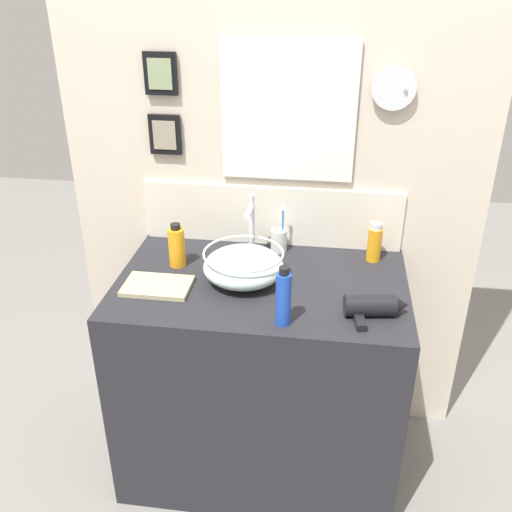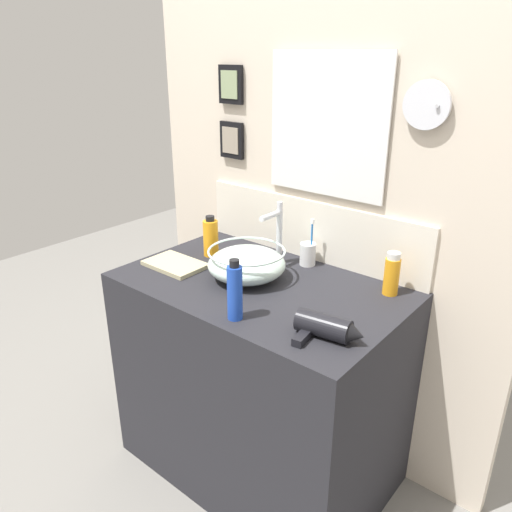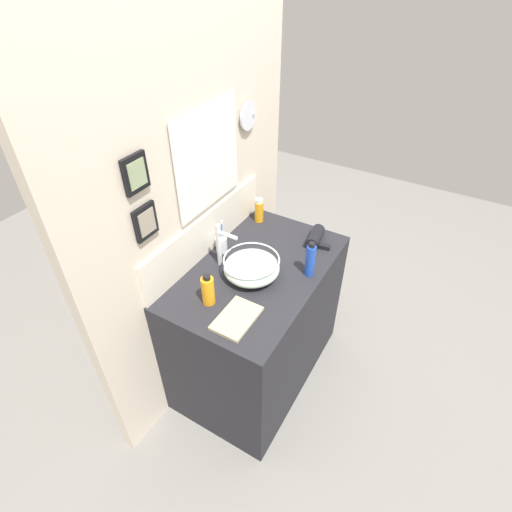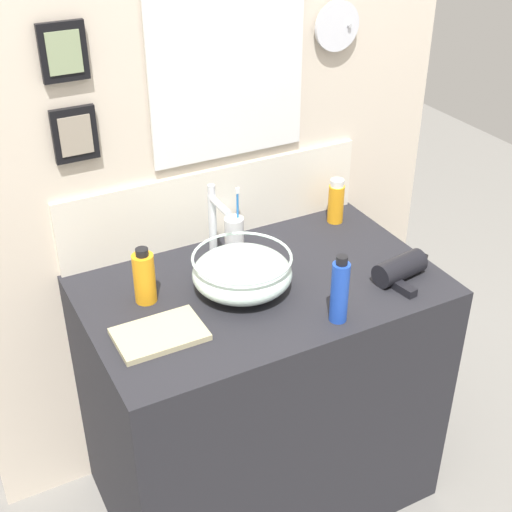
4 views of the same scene
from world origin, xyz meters
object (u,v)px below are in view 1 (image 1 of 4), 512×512
spray_bottle (283,298)px  toothbrush_cup (279,240)px  shampoo_bottle (177,246)px  glass_bowl_sink (243,266)px  faucet (251,223)px  soap_dispenser (375,243)px  hand_towel (157,286)px  hair_drier (374,306)px

spray_bottle → toothbrush_cup: bearing=97.4°
shampoo_bottle → glass_bowl_sink: bearing=-17.4°
faucet → toothbrush_cup: size_ratio=1.31×
soap_dispenser → hand_towel: soap_dispenser is taller
glass_bowl_sink → faucet: size_ratio=1.14×
faucet → hair_drier: (0.44, -0.34, -0.11)m
glass_bowl_sink → hair_drier: glass_bowl_sink is taller
hand_towel → hair_drier: bearing=-5.3°
glass_bowl_sink → shampoo_bottle: size_ratio=1.70×
hair_drier → shampoo_bottle: size_ratio=1.27×
glass_bowl_sink → soap_dispenser: (0.45, 0.22, 0.01)m
shampoo_bottle → soap_dispenser: bearing=11.2°
faucet → shampoo_bottle: (-0.26, -0.10, -0.07)m
glass_bowl_sink → toothbrush_cup: 0.27m
soap_dispenser → shampoo_bottle: shampoo_bottle is taller
hair_drier → toothbrush_cup: (-0.34, 0.40, 0.01)m
toothbrush_cup → shampoo_bottle: size_ratio=1.13×
shampoo_bottle → faucet: bearing=21.0°
hair_drier → hand_towel: bearing=174.7°
hand_towel → glass_bowl_sink: bearing=17.5°
faucet → spray_bottle: 0.45m
hair_drier → spray_bottle: 0.30m
toothbrush_cup → spray_bottle: size_ratio=0.95×
toothbrush_cup → soap_dispenser: bearing=-4.4°
toothbrush_cup → shampoo_bottle: bearing=-154.6°
hair_drier → toothbrush_cup: 0.53m
spray_bottle → hand_towel: (-0.44, 0.15, -0.08)m
glass_bowl_sink → hand_towel: 0.30m
hair_drier → shampoo_bottle: (-0.70, 0.24, 0.04)m
hair_drier → toothbrush_cup: size_ratio=1.12×
hair_drier → glass_bowl_sink: bearing=160.4°
shampoo_bottle → hand_towel: shampoo_bottle is taller
glass_bowl_sink → spray_bottle: 0.29m
shampoo_bottle → hand_towel: 0.18m
glass_bowl_sink → hair_drier: (0.44, -0.16, -0.03)m
faucet → glass_bowl_sink: bearing=-90.0°
faucet → soap_dispenser: size_ratio=1.63×
spray_bottle → shampoo_bottle: spray_bottle is taller
hair_drier → hand_towel: size_ratio=0.92×
faucet → hair_drier: size_ratio=1.17×
faucet → spray_bottle: faucet is taller
faucet → spray_bottle: (0.16, -0.42, -0.05)m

